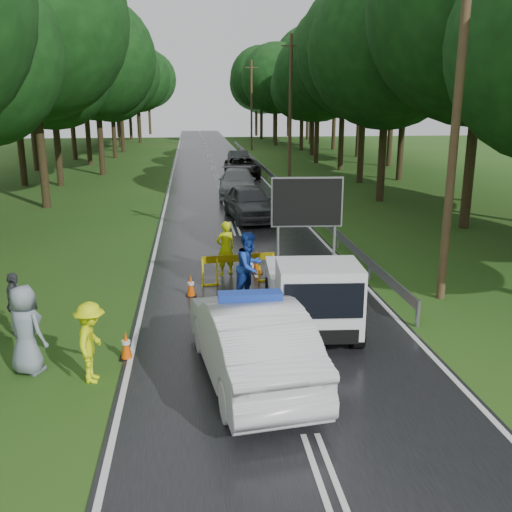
{
  "coord_description": "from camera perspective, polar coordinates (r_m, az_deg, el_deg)",
  "views": [
    {
      "loc": [
        -1.9,
        -12.96,
        5.54
      ],
      "look_at": [
        -0.14,
        2.51,
        1.3
      ],
      "focal_mm": 40.0,
      "sensor_mm": 36.0,
      "label": 1
    }
  ],
  "objects": [
    {
      "name": "civilian",
      "position": [
        16.18,
        -0.65,
        -1.06
      ],
      "size": [
        1.23,
        1.22,
        2.0
      ],
      "primitive_type": "imported",
      "rotation": [
        0.0,
        0.0,
        0.78
      ],
      "color": "#1B41B3",
      "rests_on": "ground"
    },
    {
      "name": "queue_car_fourth",
      "position": [
        49.77,
        -1.69,
        9.66
      ],
      "size": [
        1.78,
        4.42,
        1.43
      ],
      "primitive_type": "imported",
      "rotation": [
        0.0,
        0.0,
        0.06
      ],
      "color": "#393C40",
      "rests_on": "ground"
    },
    {
      "name": "ground",
      "position": [
        14.22,
        1.71,
        -7.7
      ],
      "size": [
        160.0,
        160.0,
        0.0
      ],
      "primitive_type": "plane",
      "color": "#214D16",
      "rests_on": "ground"
    },
    {
      "name": "cone_far",
      "position": [
        18.8,
        0.1,
        -0.68
      ],
      "size": [
        0.37,
        0.37,
        0.79
      ],
      "color": "black",
      "rests_on": "ground"
    },
    {
      "name": "officer",
      "position": [
        18.58,
        -3.07,
        0.76
      ],
      "size": [
        0.78,
        0.66,
        1.81
      ],
      "primitive_type": "imported",
      "rotation": [
        0.0,
        0.0,
        3.55
      ],
      "color": "#BDCE0B",
      "rests_on": "ground"
    },
    {
      "name": "cone_left_mid",
      "position": [
        16.79,
        -6.53,
        -2.98
      ],
      "size": [
        0.31,
        0.31,
        0.66
      ],
      "color": "black",
      "rests_on": "ground"
    },
    {
      "name": "bystander_left",
      "position": [
        12.07,
        -16.16,
        -8.29
      ],
      "size": [
        0.67,
        1.12,
        1.69
      ],
      "primitive_type": "imported",
      "rotation": [
        0.0,
        0.0,
        1.53
      ],
      "color": "#E1FB0D",
      "rests_on": "ground"
    },
    {
      "name": "work_truck",
      "position": [
        14.29,
        5.56,
        -3.44
      ],
      "size": [
        2.29,
        4.65,
        3.61
      ],
      "rotation": [
        0.0,
        0.0,
        -0.07
      ],
      "color": "gray",
      "rests_on": "ground"
    },
    {
      "name": "utility_pole_near",
      "position": [
        16.56,
        19.38,
        12.76
      ],
      "size": [
        1.4,
        0.24,
        10.0
      ],
      "color": "#4C3423",
      "rests_on": "ground"
    },
    {
      "name": "queue_car_third",
      "position": [
        43.79,
        -1.4,
        8.92
      ],
      "size": [
        2.46,
        5.28,
        1.46
      ],
      "primitive_type": "imported",
      "rotation": [
        0.0,
        0.0,
        0.01
      ],
      "color": "black",
      "rests_on": "ground"
    },
    {
      "name": "barrier",
      "position": [
        17.68,
        -1.79,
        -0.57
      ],
      "size": [
        2.31,
        0.37,
        0.96
      ],
      "rotation": [
        0.0,
        0.0,
        0.14
      ],
      "color": "yellow",
      "rests_on": "ground"
    },
    {
      "name": "cone_center",
      "position": [
        14.01,
        -1.86,
        -6.68
      ],
      "size": [
        0.3,
        0.3,
        0.65
      ],
      "color": "black",
      "rests_on": "ground"
    },
    {
      "name": "road",
      "position": [
        43.35,
        -3.97,
        7.87
      ],
      "size": [
        7.0,
        140.0,
        0.02
      ],
      "primitive_type": "cube",
      "color": "black",
      "rests_on": "ground"
    },
    {
      "name": "queue_car_first",
      "position": [
        27.52,
        -0.68,
        5.37
      ],
      "size": [
        2.48,
        5.04,
        1.65
      ],
      "primitive_type": "imported",
      "rotation": [
        0.0,
        0.0,
        0.11
      ],
      "color": "#3D4044",
      "rests_on": "ground"
    },
    {
      "name": "queue_car_second",
      "position": [
        34.67,
        -1.86,
        7.34
      ],
      "size": [
        2.58,
        5.56,
        1.57
      ],
      "primitive_type": "imported",
      "rotation": [
        0.0,
        0.0,
        -0.07
      ],
      "color": "gray",
      "rests_on": "ground"
    },
    {
      "name": "bystander_right",
      "position": [
        12.83,
        -22.03,
        -6.85
      ],
      "size": [
        1.12,
        1.03,
        1.92
      ],
      "primitive_type": "imported",
      "rotation": [
        0.0,
        0.0,
        2.54
      ],
      "color": "gray",
      "rests_on": "ground"
    },
    {
      "name": "utility_pole_far",
      "position": [
        67.34,
        -0.46,
        14.82
      ],
      "size": [
        1.4,
        0.24,
        10.0
      ],
      "color": "#4C3423",
      "rests_on": "ground"
    },
    {
      "name": "utility_pole_mid",
      "position": [
        41.57,
        3.45,
        14.55
      ],
      "size": [
        1.4,
        0.24,
        10.0
      ],
      "color": "#4C3423",
      "rests_on": "ground"
    },
    {
      "name": "police_sedan",
      "position": [
        11.71,
        -0.58,
        -8.34
      ],
      "size": [
        2.5,
        5.37,
        1.88
      ],
      "rotation": [
        0.0,
        0.0,
        3.28
      ],
      "color": "silver",
      "rests_on": "ground"
    },
    {
      "name": "bystander_mid",
      "position": [
        15.04,
        -22.98,
        -4.44
      ],
      "size": [
        0.47,
        0.95,
        1.57
      ],
      "primitive_type": "imported",
      "rotation": [
        0.0,
        0.0,
        1.67
      ],
      "color": "#383B3F",
      "rests_on": "ground"
    },
    {
      "name": "guardrail",
      "position": [
        43.28,
        0.99,
        8.61
      ],
      "size": [
        0.12,
        60.06,
        0.7
      ],
      "color": "gray",
      "rests_on": "ground"
    },
    {
      "name": "cone_near_left",
      "position": [
        13.08,
        -12.86,
        -8.7
      ],
      "size": [
        0.31,
        0.31,
        0.65
      ],
      "color": "black",
      "rests_on": "ground"
    },
    {
      "name": "cone_right",
      "position": [
        16.01,
        10.41,
        -3.84
      ],
      "size": [
        0.36,
        0.36,
        0.77
      ],
      "color": "black",
      "rests_on": "ground"
    }
  ]
}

